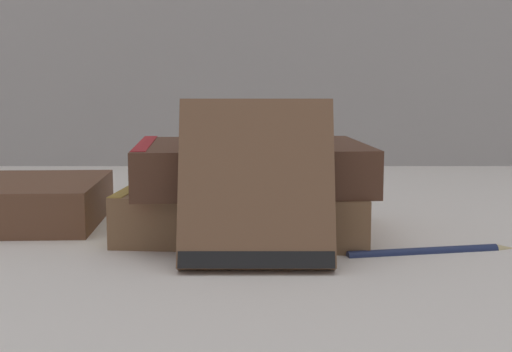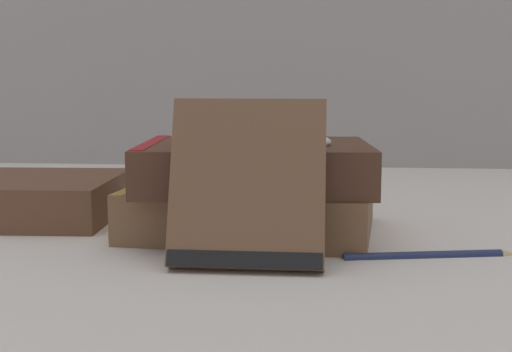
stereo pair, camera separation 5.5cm
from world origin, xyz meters
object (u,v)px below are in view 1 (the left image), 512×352
object	(u,v)px
book_leaning_front	(259,191)
fountain_pen	(435,247)
book_flat_top	(247,165)
book_flat_bottom	(243,209)
pocket_watch	(303,141)
reading_glasses	(200,201)

from	to	relation	value
book_leaning_front	fountain_pen	bearing A→B (deg)	16.12
book_flat_top	fountain_pen	xyz separation A→B (m)	(0.15, -0.06, -0.06)
book_flat_bottom	book_flat_top	world-z (taller)	book_flat_top
book_flat_bottom	pocket_watch	xyz separation A→B (m)	(0.05, -0.03, 0.06)
book_leaning_front	reading_glasses	size ratio (longest dim) A/B	1.11
book_flat_bottom	fountain_pen	size ratio (longest dim) A/B	1.57
fountain_pen	book_flat_top	bearing A→B (deg)	144.67
reading_glasses	fountain_pen	xyz separation A→B (m)	(0.20, -0.23, 0.00)
book_flat_top	reading_glasses	xyz separation A→B (m)	(-0.05, 0.16, -0.06)
book_flat_top	reading_glasses	distance (m)	0.18
book_flat_bottom	book_flat_top	xyz separation A→B (m)	(0.00, -0.01, 0.04)
book_leaning_front	reading_glasses	xyz separation A→B (m)	(-0.06, 0.27, -0.05)
pocket_watch	reading_glasses	world-z (taller)	pocket_watch
book_leaning_front	reading_glasses	distance (m)	0.28
book_flat_bottom	pocket_watch	size ratio (longest dim) A/B	4.41
book_leaning_front	pocket_watch	size ratio (longest dim) A/B	2.43
book_flat_top	reading_glasses	bearing A→B (deg)	104.33
book_flat_top	reading_glasses	size ratio (longest dim) A/B	1.87
book_flat_top	pocket_watch	world-z (taller)	pocket_watch
book_flat_top	book_flat_bottom	bearing A→B (deg)	105.24
book_flat_bottom	reading_glasses	world-z (taller)	book_flat_bottom
book_flat_bottom	reading_glasses	size ratio (longest dim) A/B	2.02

